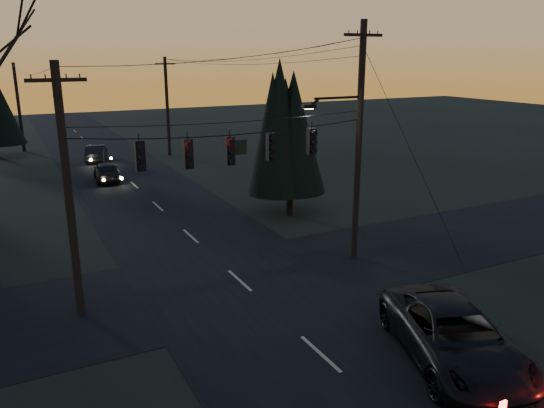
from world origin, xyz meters
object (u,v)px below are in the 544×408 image
utility_pole_far_l (24,151)px  suv_near (454,336)px  utility_pole_right (353,258)px  sedan_oncoming_b (96,153)px  utility_pole_far_r (170,155)px  sedan_oncoming_a (107,171)px  utility_pole_left (81,313)px  evergreen_right (290,133)px

utility_pole_far_l → suv_near: utility_pole_far_l is taller
utility_pole_right → sedan_oncoming_b: size_ratio=2.40×
utility_pole_far_r → sedan_oncoming_b: bearing=-180.0°
utility_pole_right → sedan_oncoming_a: bearing=108.9°
utility_pole_far_l → sedan_oncoming_b: utility_pole_far_l is taller
utility_pole_right → utility_pole_left: size_ratio=1.18×
evergreen_right → utility_pole_far_l: bearing=112.7°
utility_pole_left → utility_pole_far_l: size_ratio=1.06×
sedan_oncoming_b → sedan_oncoming_a: bearing=100.5°
utility_pole_far_l → utility_pole_far_r: bearing=-34.8°
utility_pole_right → sedan_oncoming_b: 28.71m
utility_pole_left → sedan_oncoming_b: utility_pole_left is taller
utility_pole_left → sedan_oncoming_b: 28.49m
evergreen_right → sedan_oncoming_a: evergreen_right is taller
utility_pole_right → utility_pole_far_l: utility_pole_right is taller
utility_pole_far_r → sedan_oncoming_a: (-6.88, -7.87, 0.70)m
utility_pole_far_l → suv_near: size_ratio=1.34×
utility_pole_right → utility_pole_far_r: (0.00, 28.00, 0.00)m
utility_pole_right → evergreen_right: evergreen_right is taller
utility_pole_far_r → sedan_oncoming_a: size_ratio=2.08×
suv_near → sedan_oncoming_b: bearing=116.0°
utility_pole_right → suv_near: bearing=-105.9°
utility_pole_left → utility_pole_far_r: (11.50, 28.00, 0.00)m
utility_pole_far_r → utility_pole_far_l: utility_pole_far_r is taller
suv_near → utility_pole_left: bearing=158.4°
utility_pole_far_l → sedan_oncoming_b: bearing=-57.0°
utility_pole_far_r → sedan_oncoming_b: utility_pole_far_r is taller
utility_pole_left → sedan_oncoming_a: (4.62, 20.13, 0.70)m
utility_pole_right → utility_pole_far_l: bearing=107.7°
utility_pole_left → sedan_oncoming_b: size_ratio=2.04×
sedan_oncoming_a → evergreen_right: bearing=124.5°
utility_pole_far_r → evergreen_right: evergreen_right is taller
utility_pole_right → utility_pole_far_l: size_ratio=1.25×
utility_pole_left → evergreen_right: size_ratio=1.07×
utility_pole_right → sedan_oncoming_a: size_ratio=2.45×
utility_pole_far_r → evergreen_right: size_ratio=1.07×
utility_pole_left → utility_pole_far_r: size_ratio=1.00×
utility_pole_left → utility_pole_far_r: bearing=67.7°
utility_pole_far_l → evergreen_right: 31.76m
utility_pole_left → utility_pole_far_r: same height
evergreen_right → sedan_oncoming_b: evergreen_right is taller
utility_pole_far_r → suv_near: bearing=-93.6°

